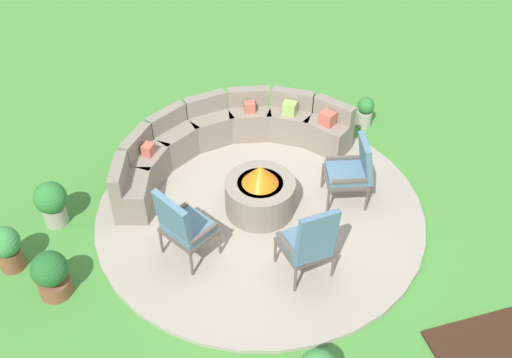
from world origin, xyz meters
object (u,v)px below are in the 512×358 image
lounge_chair_back_left (353,169)px  potted_plant_4 (51,274)px  fire_pit (260,193)px  lounge_chair_front_left (183,225)px  potted_plant_1 (6,247)px  potted_plant_3 (51,202)px  potted_plant_0 (365,111)px  curved_stone_bench (222,140)px  lounge_chair_front_right (309,242)px

lounge_chair_back_left → potted_plant_4: size_ratio=1.56×
fire_pit → lounge_chair_front_left: 1.33m
potted_plant_1 → potted_plant_3: potted_plant_3 is taller
potted_plant_1 → potted_plant_3: 0.88m
lounge_chair_front_left → potted_plant_0: (3.42, 2.08, -0.35)m
potted_plant_3 → potted_plant_4: potted_plant_3 is taller
curved_stone_bench → potted_plant_4: (-2.58, -1.95, -0.04)m
potted_plant_0 → potted_plant_4: bearing=-156.9°
lounge_chair_front_left → lounge_chair_back_left: lounge_chair_front_left is taller
lounge_chair_front_right → potted_plant_3: bearing=137.9°
lounge_chair_front_left → lounge_chair_front_right: bearing=31.5°
curved_stone_bench → potted_plant_0: 2.48m
lounge_chair_front_left → potted_plant_4: 1.66m
curved_stone_bench → potted_plant_0: bearing=4.7°
fire_pit → curved_stone_bench: 1.32m
lounge_chair_front_right → lounge_chair_back_left: size_ratio=1.13×
lounge_chair_back_left → potted_plant_0: (0.97, 1.65, -0.31)m
fire_pit → potted_plant_0: bearing=33.7°
potted_plant_1 → potted_plant_4: 0.78m
potted_plant_4 → fire_pit: bearing=13.0°
potted_plant_1 → potted_plant_3: bearing=49.6°
curved_stone_bench → potted_plant_1: size_ratio=5.77×
curved_stone_bench → lounge_chair_front_left: size_ratio=3.32×
potted_plant_0 → potted_plant_3: size_ratio=0.79×
lounge_chair_front_right → fire_pit: bearing=90.3°
fire_pit → potted_plant_4: bearing=-167.0°
fire_pit → lounge_chair_front_right: size_ratio=0.84×
lounge_chair_front_right → potted_plant_4: 3.10m
curved_stone_bench → potted_plant_3: size_ratio=5.57×
potted_plant_0 → curved_stone_bench: bearing=-175.3°
lounge_chair_back_left → potted_plant_4: (-4.08, -0.50, -0.25)m
lounge_chair_front_right → potted_plant_3: size_ratio=1.70×
curved_stone_bench → potted_plant_3: 2.62m
fire_pit → potted_plant_1: 3.32m
lounge_chair_front_right → potted_plant_0: 3.47m
fire_pit → lounge_chair_front_left: (-1.16, -0.57, 0.27)m
potted_plant_3 → fire_pit: bearing=-12.5°
lounge_chair_front_left → potted_plant_0: bearing=89.8°
curved_stone_bench → potted_plant_1: curved_stone_bench is taller
lounge_chair_front_right → lounge_chair_back_left: 1.56m
fire_pit → potted_plant_1: bearing=-178.9°
fire_pit → potted_plant_3: bearing=167.5°
fire_pit → lounge_chair_front_left: bearing=-153.8°
lounge_chair_back_left → potted_plant_3: size_ratio=1.50×
curved_stone_bench → potted_plant_4: 3.23m
curved_stone_bench → potted_plant_1: 3.39m
curved_stone_bench → lounge_chair_back_left: bearing=-43.9°
lounge_chair_back_left → potted_plant_0: bearing=-17.9°
lounge_chair_front_left → potted_plant_4: (-1.63, -0.07, -0.29)m
fire_pit → potted_plant_0: fire_pit is taller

